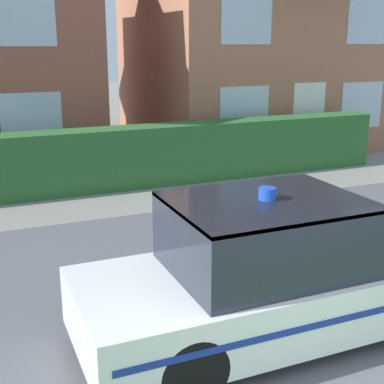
# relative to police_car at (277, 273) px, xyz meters

# --- Properties ---
(road_strip) EXTENTS (28.00, 6.04, 0.01)m
(road_strip) POSITION_rel_police_car_xyz_m (-0.24, 1.67, -0.73)
(road_strip) COLOR #5B5B60
(road_strip) RESTS_ON ground
(garden_hedge) EXTENTS (13.28, 0.77, 1.35)m
(garden_hedge) POSITION_rel_police_car_xyz_m (0.08, 6.72, -0.06)
(garden_hedge) COLOR #2D662D
(garden_hedge) RESTS_ON ground
(police_car) EXTENTS (4.57, 1.74, 1.72)m
(police_car) POSITION_rel_police_car_xyz_m (0.00, 0.00, 0.00)
(police_car) COLOR black
(police_car) RESTS_ON road_strip
(house_right) EXTENTS (7.20, 6.66, 7.30)m
(house_right) POSITION_rel_police_car_xyz_m (5.55, 10.72, 2.99)
(house_right) COLOR #A86B4C
(house_right) RESTS_ON ground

